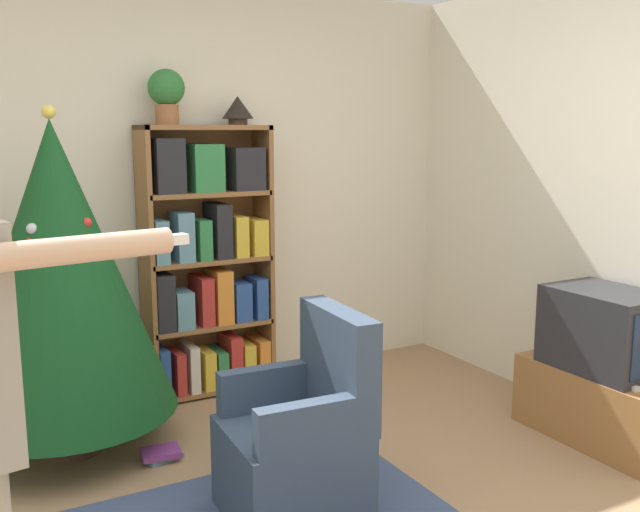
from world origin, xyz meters
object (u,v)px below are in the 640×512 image
christmas_tree (59,270)px  table_lamp (238,109)px  television (606,330)px  bookshelf (207,266)px  armchair (300,446)px  potted_plant (166,92)px

christmas_tree → table_lamp: table_lamp is taller
television → table_lamp: size_ratio=3.03×
bookshelf → christmas_tree: christmas_tree is taller
christmas_tree → armchair: christmas_tree is taller
christmas_tree → table_lamp: (1.20, 0.46, 0.84)m
bookshelf → potted_plant: potted_plant is taller
television → potted_plant: size_ratio=1.84×
television → armchair: armchair is taller
bookshelf → table_lamp: bearing=1.8°
bookshelf → potted_plant: size_ratio=5.23×
bookshelf → television: 2.39m
table_lamp → bookshelf: bearing=-178.2°
christmas_tree → armchair: size_ratio=1.97×
potted_plant → christmas_tree: bearing=-148.3°
potted_plant → table_lamp: 0.46m
armchair → bookshelf: bearing=177.0°
bookshelf → television: size_ratio=2.84×
armchair → television: bearing=89.9°
armchair → potted_plant: (-0.04, 1.64, 1.59)m
christmas_tree → television: bearing=-26.5°
bookshelf → christmas_tree: bearing=-154.9°
potted_plant → table_lamp: potted_plant is taller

